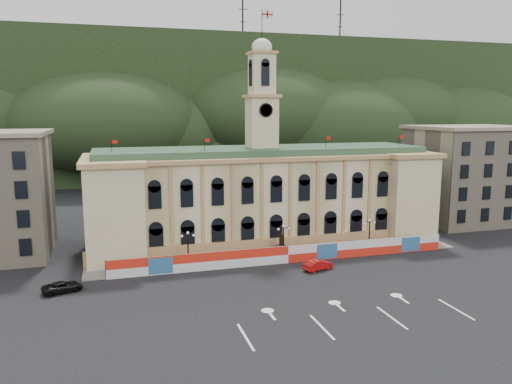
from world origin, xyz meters
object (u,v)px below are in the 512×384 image
object	(u,v)px
red_sedan	(318,265)
black_suv	(62,287)
statue	(281,249)
lamp_center	(284,239)

from	to	relation	value
red_sedan	black_suv	bearing A→B (deg)	71.74
statue	red_sedan	distance (m)	7.71
lamp_center	black_suv	distance (m)	30.55
lamp_center	red_sedan	distance (m)	7.17
red_sedan	black_suv	xyz separation A→B (m)	(-32.86, 0.90, -0.07)
statue	red_sedan	xyz separation A→B (m)	(2.86, -7.14, -0.47)
statue	red_sedan	bearing A→B (deg)	-68.22
statue	lamp_center	distance (m)	2.14
lamp_center	red_sedan	xyz separation A→B (m)	(2.86, -6.14, -2.35)
lamp_center	black_suv	xyz separation A→B (m)	(-30.00, -5.24, -2.42)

